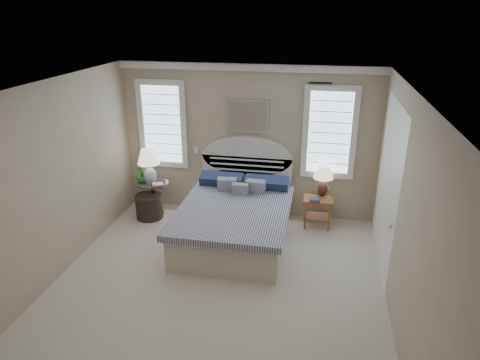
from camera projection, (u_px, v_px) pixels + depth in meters
name	position (u px, v px, depth m)	size (l,w,h in m)	color
floor	(215.00, 291.00, 5.76)	(4.50, 5.00, 0.01)	#B4A99A
ceiling	(209.00, 90.00, 4.75)	(4.50, 5.00, 0.01)	silver
wall_back	(248.00, 142.00, 7.53)	(4.50, 0.02, 2.70)	tan
wall_left	(47.00, 187.00, 5.65)	(0.02, 5.00, 2.70)	tan
wall_right	(404.00, 216.00, 4.86)	(0.02, 5.00, 2.70)	tan
crown_molding	(248.00, 67.00, 7.01)	(4.50, 0.08, 0.12)	white
hvac_vent	(320.00, 83.00, 5.27)	(0.30, 0.20, 0.02)	#B2B2B2
switch_plate	(196.00, 150.00, 7.76)	(0.08, 0.01, 0.12)	white
window_left	(163.00, 124.00, 7.69)	(0.90, 0.06, 1.60)	#C3E0F7
window_right	(330.00, 133.00, 7.17)	(0.90, 0.06, 1.60)	#C3E0F7
painting	(247.00, 116.00, 7.32)	(0.74, 0.04, 0.58)	silver
closet_door	(387.00, 187.00, 6.01)	(0.02, 1.80, 2.40)	white
bed	(236.00, 217.00, 6.94)	(1.72, 2.28, 1.47)	beige
side_table_left	(154.00, 195.00, 7.77)	(0.56, 0.56, 0.63)	black
nightstand_right	(318.00, 206.00, 7.34)	(0.50, 0.40, 0.53)	#8E5E2E
floor_pot	(149.00, 206.00, 7.71)	(0.48, 0.48, 0.44)	black
lamp_left	(149.00, 162.00, 7.52)	(0.48, 0.48, 0.63)	white
lamp_right	(323.00, 177.00, 7.29)	(0.43, 0.43, 0.55)	black
potted_plant	(141.00, 174.00, 7.60)	(0.19, 0.19, 0.34)	#2B6C30
books_left	(158.00, 186.00, 7.43)	(0.23, 0.19, 0.08)	maroon
books_right	(315.00, 200.00, 7.16)	(0.19, 0.15, 0.05)	maroon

